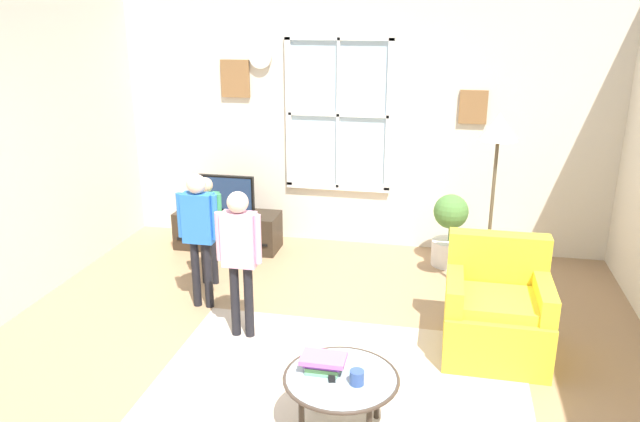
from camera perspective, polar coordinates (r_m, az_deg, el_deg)
ground_plane at (r=4.49m, az=-2.02°, el=-15.84°), size 5.84×6.25×0.02m
back_wall at (r=6.66m, az=3.73°, el=8.03°), size 5.24×0.17×2.65m
area_rug at (r=4.39m, az=1.64°, el=-16.51°), size 2.60×2.03×0.01m
tv_stand at (r=6.80m, az=-8.55°, el=-1.77°), size 1.13×0.42×0.41m
television at (r=6.67m, az=-8.72°, el=1.64°), size 0.62×0.08×0.41m
armchair at (r=4.88m, az=16.05°, el=-9.07°), size 0.76×0.74×0.87m
coffee_table at (r=3.83m, az=1.97°, el=-15.50°), size 0.71×0.71×0.41m
book_stack at (r=3.85m, az=0.31°, el=-13.92°), size 0.27×0.18×0.10m
cup at (r=3.74m, az=3.45°, el=-15.18°), size 0.09×0.09×0.09m
remote_near_books at (r=3.82m, az=1.06°, el=-14.97°), size 0.07×0.15×0.02m
person_green_shirt at (r=5.80m, az=-10.47°, el=-0.67°), size 0.32×0.14×1.05m
person_pink_shirt at (r=4.77m, az=-7.49°, el=-3.43°), size 0.36×0.17×1.21m
person_blue_shirt at (r=5.32m, az=-11.21°, el=-1.34°), size 0.36×0.17×1.21m
potted_plant_by_window at (r=6.36m, az=11.98°, el=-1.65°), size 0.35×0.35×0.75m
floor_lamp at (r=5.28m, az=16.15°, el=5.76°), size 0.32×0.32×1.71m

